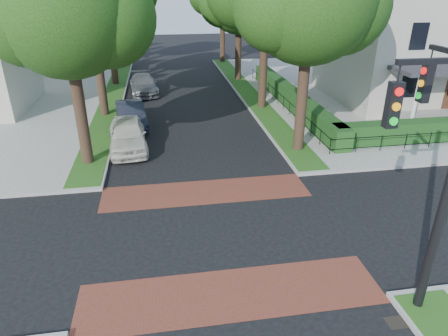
% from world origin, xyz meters
% --- Properties ---
extents(ground, '(120.00, 120.00, 0.00)m').
position_xyz_m(ground, '(0.00, 0.00, 0.00)').
color(ground, black).
rests_on(ground, ground).
extents(sidewalk_ne, '(30.00, 30.00, 0.15)m').
position_xyz_m(sidewalk_ne, '(19.50, 19.00, 0.07)').
color(sidewalk_ne, gray).
rests_on(sidewalk_ne, ground).
extents(crosswalk_far, '(9.00, 2.20, 0.01)m').
position_xyz_m(crosswalk_far, '(0.00, 3.20, 0.01)').
color(crosswalk_far, brown).
rests_on(crosswalk_far, ground).
extents(crosswalk_near, '(9.00, 2.20, 0.01)m').
position_xyz_m(crosswalk_near, '(0.00, -3.20, 0.01)').
color(crosswalk_near, brown).
rests_on(crosswalk_near, ground).
extents(storm_drain, '(0.65, 0.45, 0.01)m').
position_xyz_m(storm_drain, '(4.30, -5.00, 0.01)').
color(storm_drain, black).
rests_on(storm_drain, ground).
extents(grass_strip_ne, '(1.60, 29.80, 0.02)m').
position_xyz_m(grass_strip_ne, '(5.40, 19.10, 0.16)').
color(grass_strip_ne, '#214E16').
rests_on(grass_strip_ne, sidewalk_ne).
extents(grass_strip_nw, '(1.60, 29.80, 0.02)m').
position_xyz_m(grass_strip_nw, '(-5.40, 19.10, 0.16)').
color(grass_strip_nw, '#214E16').
rests_on(grass_strip_nw, sidewalk_nw).
extents(tree_right_near, '(7.75, 6.67, 10.66)m').
position_xyz_m(tree_right_near, '(5.60, 7.24, 7.63)').
color(tree_right_near, black).
rests_on(tree_right_near, sidewalk_ne).
extents(tree_right_far, '(7.25, 6.23, 9.74)m').
position_xyz_m(tree_right_far, '(5.60, 24.22, 6.91)').
color(tree_right_far, black).
rests_on(tree_right_far, sidewalk_ne).
extents(tree_left_near, '(7.50, 6.45, 10.20)m').
position_xyz_m(tree_left_near, '(-5.40, 7.23, 7.27)').
color(tree_left_near, black).
rests_on(tree_left_near, sidewalk_nw).
extents(hedge_main_road, '(1.00, 18.00, 1.20)m').
position_xyz_m(hedge_main_road, '(7.70, 15.00, 0.75)').
color(hedge_main_road, '#173E15').
rests_on(hedge_main_road, sidewalk_ne).
extents(fence_main_road, '(0.06, 18.00, 0.90)m').
position_xyz_m(fence_main_road, '(6.90, 15.00, 0.60)').
color(fence_main_road, black).
rests_on(fence_main_road, sidewalk_ne).
extents(house_victorian, '(13.00, 13.05, 12.48)m').
position_xyz_m(house_victorian, '(17.51, 15.92, 6.02)').
color(house_victorian, beige).
rests_on(house_victorian, sidewalk_ne).
extents(house_left_far, '(10.00, 9.00, 10.14)m').
position_xyz_m(house_left_far, '(-15.49, 31.99, 5.04)').
color(house_left_far, beige).
rests_on(house_left_far, sidewalk_nw).
extents(traffic_signal, '(2.17, 2.00, 8.00)m').
position_xyz_m(traffic_signal, '(4.89, -4.41, 4.71)').
color(traffic_signal, black).
rests_on(traffic_signal, sidewalk_se).
extents(parked_car_front, '(2.38, 5.04, 1.67)m').
position_xyz_m(parked_car_front, '(-3.60, 8.83, 0.83)').
color(parked_car_front, silver).
rests_on(parked_car_front, ground).
extents(parked_car_middle, '(2.30, 4.84, 1.53)m').
position_xyz_m(parked_car_middle, '(-3.60, 12.61, 0.77)').
color(parked_car_middle, '#1D202B').
rests_on(parked_car_middle, ground).
extents(parked_car_rear, '(2.54, 5.24, 1.47)m').
position_xyz_m(parked_car_rear, '(-2.97, 20.83, 0.74)').
color(parked_car_rear, slate).
rests_on(parked_car_rear, ground).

